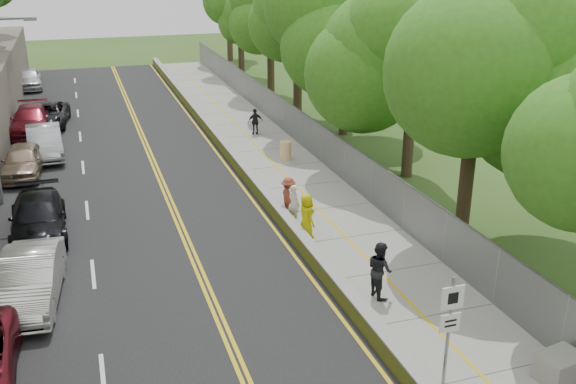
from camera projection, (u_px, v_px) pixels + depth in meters
name	position (u px, v px, depth m)	size (l,w,h in m)	color
ground	(357.00, 331.00, 18.76)	(140.00, 140.00, 0.00)	#33511E
road	(124.00, 183.00, 30.48)	(11.20, 66.00, 0.04)	black
sidewalk	(283.00, 166.00, 32.80)	(4.20, 66.00, 0.05)	gray
jersey_barrier	(239.00, 166.00, 32.03)	(0.42, 66.00, 0.60)	#ABBF28
chainlink_fence	(322.00, 144.00, 33.07)	(0.04, 66.00, 2.00)	slate
trees_fenceside	(369.00, 23.00, 31.62)	(7.00, 66.00, 14.00)	#3F8420
signpost	(450.00, 320.00, 15.69)	(0.62, 0.09, 3.10)	gray
construction_barrel	(286.00, 150.00, 33.64)	(0.59, 0.59, 0.98)	#FA9E28
concrete_block	(560.00, 367.00, 16.45)	(1.12, 0.84, 0.75)	gray
car_1	(30.00, 279.00, 19.96)	(1.67, 4.79, 1.58)	silver
car_3	(38.00, 218.00, 24.68)	(2.05, 5.04, 1.46)	black
car_4	(23.00, 161.00, 31.21)	(1.78, 4.43, 1.51)	gray
car_5	(45.00, 142.00, 34.02)	(1.71, 4.91, 1.62)	#A0A3A7
car_6	(47.00, 115.00, 39.97)	(2.33, 5.06, 1.41)	black
car_7	(31.00, 120.00, 38.52)	(2.15, 5.29, 1.54)	maroon
car_8	(29.00, 79.00, 50.51)	(1.86, 4.63, 1.58)	silver
painter_0	(306.00, 216.00, 24.42)	(0.86, 0.56, 1.76)	#C1B408
painter_1	(294.00, 204.00, 25.76)	(0.59, 0.39, 1.62)	silver
painter_2	(380.00, 269.00, 20.26)	(0.91, 0.71, 1.86)	black
painter_3	(288.00, 197.00, 26.38)	(1.09, 0.62, 1.68)	brown
person_far	(255.00, 122.00, 38.07)	(0.92, 0.38, 1.56)	black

